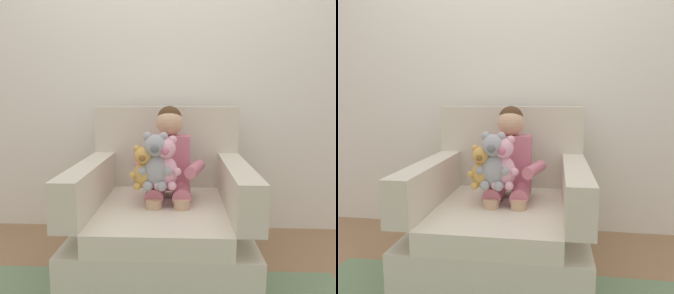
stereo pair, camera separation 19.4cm
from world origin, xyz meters
TOP-DOWN VIEW (x-y plane):
  - ground_plane at (0.00, 0.00)m, footprint 8.00×8.00m
  - back_wall at (0.00, 0.74)m, footprint 6.00×0.10m
  - armchair at (0.00, 0.05)m, footprint 1.01×1.03m
  - seated_child at (0.03, 0.09)m, footprint 0.45×0.39m
  - plush_honey at (-0.11, -0.07)m, footprint 0.15×0.12m
  - plush_grey at (-0.04, -0.07)m, footprint 0.20×0.16m
  - plush_pink at (0.02, -0.06)m, footprint 0.18×0.15m

SIDE VIEW (x-z plane):
  - ground_plane at x=0.00m, z-range 0.00..0.00m
  - armchair at x=0.00m, z-range -0.18..0.81m
  - seated_child at x=0.03m, z-range 0.22..1.04m
  - plush_honey at x=-0.11m, z-range 0.52..0.78m
  - plush_pink at x=0.02m, z-range 0.52..0.83m
  - plush_grey at x=-0.04m, z-range 0.52..0.85m
  - back_wall at x=0.00m, z-range 0.00..2.60m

